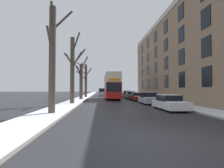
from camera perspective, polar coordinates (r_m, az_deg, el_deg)
ground_plane at (r=6.62m, az=17.86°, el=-16.85°), size 320.00×320.00×0.00m
sidewalk_left at (r=59.06m, az=-7.35°, el=-3.47°), size 2.42×130.00×0.16m
sidewalk_right at (r=59.53m, az=3.95°, el=-3.47°), size 2.42×130.00×0.16m
terrace_facade_right at (r=28.23m, az=25.88°, el=8.18°), size 9.10×37.35×13.12m
bare_tree_left_0 at (r=12.74m, az=-18.84°, el=8.31°), size 1.45×2.59×7.68m
bare_tree_left_1 at (r=21.00m, az=-12.72°, el=4.95°), size 2.77×2.02×8.15m
bare_tree_left_2 at (r=30.00m, az=-10.05°, el=1.45°), size 2.56×2.19×7.25m
bare_tree_left_3 at (r=38.66m, az=-8.65°, el=1.42°), size 3.56×2.68×7.84m
double_decker_bus at (r=32.26m, az=-0.13°, el=-0.40°), size 2.50×11.28×4.54m
parked_car_0 at (r=15.80m, az=18.18°, el=-5.82°), size 1.72×4.54×1.31m
parked_car_1 at (r=21.81m, az=11.85°, el=-4.61°), size 1.75×4.10×1.46m
parked_car_2 at (r=27.82m, az=8.36°, el=-4.15°), size 1.80×4.50×1.31m
parked_car_3 at (r=34.08m, az=6.07°, el=-3.68°), size 1.77×4.27×1.42m
parked_car_4 at (r=39.00m, az=4.79°, el=-3.40°), size 1.69×3.98×1.51m
oncoming_van at (r=48.61m, az=-3.22°, el=-2.55°), size 1.92×4.85×2.14m
pedestrian_left_sidewalk at (r=24.06m, az=-12.99°, el=-3.57°), size 0.39×0.39×1.81m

